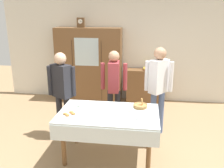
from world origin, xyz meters
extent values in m
plane|color=#997A56|center=(0.00, 0.00, 0.00)|extent=(12.00, 12.00, 0.00)
cube|color=silver|center=(0.00, 2.65, 1.35)|extent=(6.40, 0.10, 2.70)
cylinder|color=brown|center=(-0.64, -0.54, 0.37)|extent=(0.07, 0.07, 0.75)
cylinder|color=brown|center=(0.64, -0.54, 0.37)|extent=(0.07, 0.07, 0.75)
cylinder|color=brown|center=(-0.64, 0.14, 0.37)|extent=(0.07, 0.07, 0.75)
cylinder|color=brown|center=(0.64, 0.14, 0.37)|extent=(0.07, 0.07, 0.75)
cube|color=silver|center=(0.00, -0.20, 0.76)|extent=(1.57, 0.97, 0.03)
cube|color=silver|center=(0.00, -0.68, 0.63)|extent=(1.57, 0.01, 0.24)
cube|color=brown|center=(-0.90, 2.35, 0.95)|extent=(1.67, 0.45, 1.90)
cube|color=silver|center=(-0.90, 2.13, 1.33)|extent=(0.60, 0.01, 0.68)
cube|color=black|center=(-1.27, 2.13, 0.86)|extent=(0.01, 0.01, 1.52)
cube|color=black|center=(-0.53, 2.13, 0.86)|extent=(0.01, 0.01, 1.52)
cube|color=brown|center=(-1.08, 2.35, 2.02)|extent=(0.18, 0.10, 0.24)
cylinder|color=white|center=(-1.08, 2.30, 2.05)|extent=(0.11, 0.01, 0.11)
cube|color=black|center=(-1.08, 2.30, 2.06)|extent=(0.00, 0.00, 0.04)
cube|color=black|center=(-1.06, 2.30, 2.05)|extent=(0.05, 0.00, 0.00)
cube|color=brown|center=(0.57, 2.41, 0.43)|extent=(0.97, 0.35, 0.87)
cube|color=#99332D|center=(0.57, 2.41, 0.88)|extent=(0.13, 0.19, 0.02)
cube|color=#B29333|center=(0.57, 2.41, 0.91)|extent=(0.16, 0.21, 0.03)
cylinder|color=silver|center=(0.48, -0.42, 0.78)|extent=(0.13, 0.13, 0.01)
cylinder|color=silver|center=(0.48, -0.42, 0.81)|extent=(0.08, 0.08, 0.05)
torus|color=silver|center=(0.52, -0.42, 0.81)|extent=(0.04, 0.01, 0.04)
cylinder|color=silver|center=(-0.50, -0.03, 0.78)|extent=(0.13, 0.13, 0.01)
cylinder|color=silver|center=(-0.50, -0.03, 0.81)|extent=(0.08, 0.08, 0.05)
torus|color=silver|center=(-0.46, -0.03, 0.81)|extent=(0.04, 0.01, 0.04)
cylinder|color=#47230F|center=(-0.50, -0.03, 0.83)|extent=(0.06, 0.06, 0.01)
cylinder|color=white|center=(0.35, -0.13, 0.78)|extent=(0.13, 0.13, 0.01)
cylinder|color=white|center=(0.35, -0.13, 0.81)|extent=(0.08, 0.08, 0.05)
torus|color=white|center=(0.38, -0.13, 0.81)|extent=(0.04, 0.01, 0.04)
cylinder|color=#47230F|center=(0.35, -0.13, 0.83)|extent=(0.06, 0.06, 0.01)
cylinder|color=white|center=(0.16, -0.30, 0.78)|extent=(0.13, 0.13, 0.01)
cylinder|color=white|center=(0.16, -0.30, 0.81)|extent=(0.08, 0.08, 0.05)
torus|color=white|center=(0.20, -0.30, 0.81)|extent=(0.04, 0.01, 0.04)
cylinder|color=white|center=(-0.22, -0.48, 0.78)|extent=(0.13, 0.13, 0.01)
cylinder|color=white|center=(-0.22, -0.48, 0.81)|extent=(0.08, 0.08, 0.05)
torus|color=white|center=(-0.18, -0.48, 0.81)|extent=(0.04, 0.01, 0.04)
cylinder|color=#9E7542|center=(0.49, 0.07, 0.80)|extent=(0.22, 0.22, 0.05)
torus|color=#9E7542|center=(0.49, 0.07, 0.83)|extent=(0.24, 0.24, 0.02)
cylinder|color=tan|center=(0.52, 0.06, 0.88)|extent=(0.02, 0.02, 0.12)
cylinder|color=tan|center=(0.52, 0.07, 0.88)|extent=(0.02, 0.03, 0.12)
cylinder|color=tan|center=(0.52, 0.09, 0.88)|extent=(0.04, 0.03, 0.12)
cylinder|color=white|center=(-0.58, -0.38, 0.78)|extent=(0.28, 0.28, 0.01)
ellipsoid|color=#BC7F3D|center=(-0.52, -0.38, 0.81)|extent=(0.07, 0.05, 0.04)
ellipsoid|color=#BC7F3D|center=(-0.56, -0.33, 0.81)|extent=(0.07, 0.05, 0.04)
ellipsoid|color=#BC7F3D|center=(-0.64, -0.40, 0.81)|extent=(0.07, 0.05, 0.04)
ellipsoid|color=#BC7F3D|center=(-0.59, -0.44, 0.81)|extent=(0.07, 0.05, 0.04)
cube|color=silver|center=(0.22, -0.45, 0.78)|extent=(0.10, 0.01, 0.00)
ellipsoid|color=silver|center=(0.28, -0.45, 0.78)|extent=(0.03, 0.02, 0.01)
cube|color=silver|center=(-0.27, 0.12, 0.78)|extent=(0.10, 0.01, 0.00)
ellipsoid|color=silver|center=(-0.22, 0.12, 0.78)|extent=(0.03, 0.02, 0.01)
cylinder|color=slate|center=(0.73, 0.75, 0.42)|extent=(0.11, 0.11, 0.83)
cylinder|color=slate|center=(0.88, 0.75, 0.42)|extent=(0.11, 0.11, 0.83)
cube|color=silver|center=(0.80, 0.75, 1.14)|extent=(0.39, 0.40, 0.62)
sphere|color=tan|center=(0.80, 0.75, 1.57)|extent=(0.23, 0.23, 0.23)
cylinder|color=silver|center=(0.58, 0.75, 1.14)|extent=(0.08, 0.08, 0.56)
cylinder|color=silver|center=(1.02, 0.75, 1.14)|extent=(0.08, 0.08, 0.56)
cylinder|color=#232328|center=(-0.13, 0.87, 0.39)|extent=(0.11, 0.11, 0.78)
cylinder|color=#232328|center=(0.02, 0.87, 0.39)|extent=(0.11, 0.11, 0.78)
cube|color=#933338|center=(-0.06, 0.87, 1.08)|extent=(0.22, 0.37, 0.59)
sphere|color=tan|center=(-0.06, 0.87, 1.47)|extent=(0.21, 0.21, 0.21)
cylinder|color=#933338|center=(-0.28, 0.87, 1.08)|extent=(0.08, 0.08, 0.53)
cylinder|color=#933338|center=(0.16, 0.87, 1.08)|extent=(0.08, 0.08, 0.53)
cylinder|color=#232328|center=(-1.02, 0.36, 0.40)|extent=(0.11, 0.11, 0.80)
cylinder|color=#232328|center=(-0.87, 0.36, 0.40)|extent=(0.11, 0.11, 0.80)
cube|color=#232328|center=(-0.94, 0.36, 1.10)|extent=(0.41, 0.36, 0.60)
sphere|color=tan|center=(-0.94, 0.36, 1.50)|extent=(0.22, 0.22, 0.22)
cylinder|color=#232328|center=(-1.16, 0.36, 1.10)|extent=(0.08, 0.08, 0.54)
cylinder|color=#232328|center=(-0.72, 0.36, 1.10)|extent=(0.08, 0.08, 0.54)
camera|label=1|loc=(0.55, -3.75, 2.33)|focal=39.68mm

